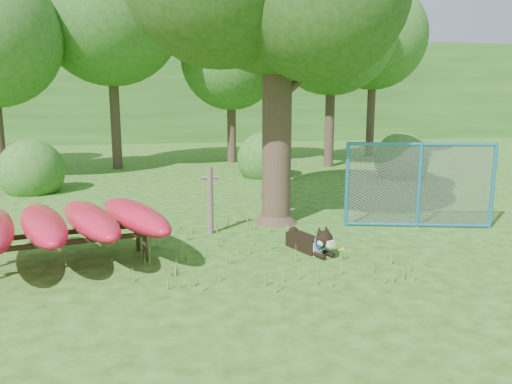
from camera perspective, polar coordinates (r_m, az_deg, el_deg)
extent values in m
plane|color=#215310|center=(7.93, 0.26, -8.78)|extent=(80.00, 80.00, 0.00)
cylinder|color=#39291F|center=(10.46, 2.41, 9.37)|extent=(0.65, 0.65, 4.80)
cone|color=#39291F|center=(10.73, 2.32, -2.22)|extent=(0.97, 0.97, 0.48)
cylinder|color=#39291F|center=(10.64, 5.49, 12.97)|extent=(1.31, 0.69, 1.02)
cylinder|color=#39291F|center=(10.54, -0.44, 15.13)|extent=(1.08, 0.65, 0.98)
cylinder|color=brown|center=(9.80, -5.27, -0.99)|extent=(0.13, 0.13, 1.32)
cylinder|color=brown|center=(9.72, -5.32, 1.65)|extent=(0.36, 0.09, 0.07)
cylinder|color=black|center=(8.42, -12.55, -6.29)|extent=(0.08, 0.08, 0.44)
cylinder|color=black|center=(9.00, -13.33, -5.20)|extent=(0.08, 0.08, 0.44)
cube|color=black|center=(8.23, -20.54, -5.41)|extent=(2.61, 0.65, 0.07)
cube|color=black|center=(8.82, -20.79, -4.34)|extent=(2.61, 0.65, 0.07)
ellipsoid|color=red|center=(8.46, -23.18, -3.42)|extent=(1.44, 2.72, 0.43)
ellipsoid|color=red|center=(8.49, -18.39, -3.05)|extent=(1.52, 2.71, 0.43)
ellipsoid|color=red|center=(8.57, -13.67, -2.66)|extent=(1.59, 2.69, 0.43)
cube|color=black|center=(8.89, 5.59, -5.78)|extent=(0.54, 0.81, 0.26)
cube|color=silver|center=(8.65, 6.93, -6.35)|extent=(0.28, 0.23, 0.24)
sphere|color=black|center=(8.44, 7.82, -5.33)|extent=(0.28, 0.28, 0.28)
cube|color=silver|center=(8.36, 8.39, -5.82)|extent=(0.16, 0.18, 0.10)
sphere|color=silver|center=(8.39, 7.45, -5.75)|extent=(0.13, 0.13, 0.13)
sphere|color=silver|center=(8.50, 8.35, -5.55)|extent=(0.13, 0.13, 0.13)
cone|color=black|center=(8.39, 7.25, -4.35)|extent=(0.12, 0.13, 0.14)
cone|color=black|center=(8.48, 8.04, -4.19)|extent=(0.15, 0.15, 0.14)
cylinder|color=black|center=(8.49, 7.12, -7.15)|extent=(0.19, 0.33, 0.08)
cylinder|color=black|center=(8.61, 8.13, -6.92)|extent=(0.19, 0.33, 0.08)
sphere|color=black|center=(9.20, 4.27, -4.46)|extent=(0.17, 0.17, 0.17)
torus|color=blue|center=(8.53, 7.42, -5.62)|extent=(0.28, 0.17, 0.27)
cylinder|color=teal|center=(10.46, 10.35, 0.85)|extent=(0.10, 0.10, 1.76)
cylinder|color=teal|center=(10.73, 18.15, 0.73)|extent=(0.10, 0.10, 1.76)
cylinder|color=teal|center=(11.19, 25.45, 0.61)|extent=(0.10, 0.10, 1.76)
cylinder|color=teal|center=(10.62, 18.42, 5.20)|extent=(2.86, 0.82, 0.07)
cylinder|color=teal|center=(10.90, 17.90, -3.58)|extent=(2.86, 0.82, 0.07)
plane|color=gray|center=(10.73, 18.15, 0.73)|extent=(2.84, 0.75, 2.94)
cylinder|color=#58902F|center=(8.37, 9.74, -7.16)|extent=(0.02, 0.02, 0.20)
sphere|color=yellow|center=(8.34, 9.76, -6.50)|extent=(0.04, 0.04, 0.04)
sphere|color=yellow|center=(8.38, 9.90, -6.36)|extent=(0.04, 0.04, 0.04)
sphere|color=yellow|center=(8.35, 9.47, -6.55)|extent=(0.04, 0.04, 0.04)
sphere|color=yellow|center=(8.33, 10.00, -6.53)|extent=(0.04, 0.04, 0.04)
sphere|color=yellow|center=(8.31, 9.74, -6.49)|extent=(0.04, 0.04, 0.04)
cylinder|color=#39291F|center=(19.39, -15.90, 10.32)|extent=(0.36, 0.36, 5.25)
sphere|color=#285E1E|center=(19.61, -16.37, 19.11)|extent=(5.20, 5.20, 5.20)
cylinder|color=#39291F|center=(20.56, -2.82, 8.77)|extent=(0.36, 0.36, 3.85)
sphere|color=#285E1E|center=(20.60, -2.88, 14.90)|extent=(4.00, 4.00, 4.00)
cylinder|color=#39291F|center=(19.44, 8.46, 9.89)|extent=(0.36, 0.36, 4.76)
sphere|color=#285E1E|center=(19.59, 8.70, 17.87)|extent=(4.80, 4.80, 4.80)
cylinder|color=#39291F|center=(23.34, 13.04, 10.04)|extent=(0.36, 0.36, 4.90)
sphere|color=#285E1E|center=(23.48, 13.34, 16.88)|extent=(4.60, 4.60, 4.60)
sphere|color=#285E1E|center=(15.47, -24.10, -0.03)|extent=(1.80, 1.80, 1.80)
sphere|color=#285E1E|center=(17.48, 16.18, 1.64)|extent=(1.80, 1.80, 1.80)
sphere|color=#285E1E|center=(16.90, 0.89, 1.77)|extent=(1.80, 1.80, 1.80)
cube|color=#285E1E|center=(35.36, -8.90, 11.26)|extent=(80.00, 12.00, 6.00)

